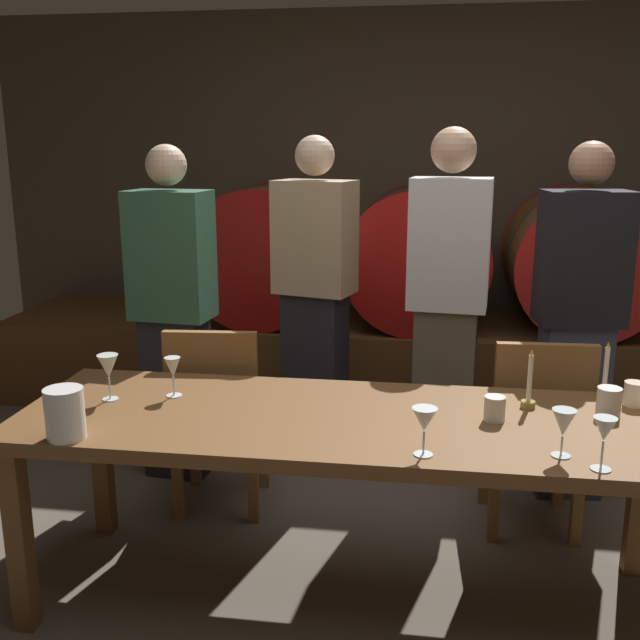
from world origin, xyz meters
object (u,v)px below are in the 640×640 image
Objects in this scene: guest_center_right at (447,302)px; guest_far_right at (578,322)px; wine_barrel_left at (267,253)px; wine_glass_far_left at (108,367)px; dining_table at (349,435)px; candle_right at (605,383)px; chair_left at (217,410)px; guest_center_left at (315,302)px; guest_far_left at (173,313)px; cup_center_right at (634,394)px; candle_left at (529,391)px; wine_glass_far_right at (604,431)px; wine_glass_left at (173,369)px; cup_far_left at (495,409)px; wine_barrel_center at (417,256)px; chair_right at (536,426)px; wine_glass_right at (563,424)px; wine_barrel_right at (579,260)px; pitcher at (65,414)px; cup_center_left at (609,402)px.

guest_far_right is (0.59, -0.17, -0.04)m from guest_center_right.
wine_glass_far_left is (-0.15, -2.11, -0.11)m from wine_barrel_left.
candle_right is (0.92, 0.31, 0.13)m from dining_table.
wine_barrel_left is 1.64m from chair_left.
guest_center_left is at bearing 62.31° from wine_glass_far_left.
guest_far_left is 1.99m from candle_right.
candle_left is at bearing -168.33° from cup_center_right.
guest_center_left reaches higher than wine_glass_far_right.
guest_center_right is 0.61m from guest_far_right.
cup_far_left is at bearing -4.04° from wine_glass_left.
wine_barrel_center reaches higher than candle_right.
wine_barrel_left is at bearing 133.01° from cup_center_right.
chair_right is at bearing -71.13° from wine_barrel_center.
chair_right is at bearing 85.86° from wine_glass_right.
wine_barrel_right is 4.96× the size of wine_glass_far_left.
wine_glass_right is (-0.28, -1.24, -0.02)m from guest_far_right.
guest_far_left is 10.90× the size of wine_glass_right.
wine_barrel_right is 1.87m from candle_right.
dining_table is 0.95m from chair_right.
pitcher is (-1.25, -1.49, -0.08)m from guest_center_right.
candle_left reaches higher than cup_far_left.
cup_far_left is (-0.24, -0.56, 0.28)m from chair_right.
pitcher is 1.11× the size of wine_glass_left.
cup_center_left is (0.54, -1.03, -0.12)m from guest_center_right.
wine_barrel_left is 2.48m from pitcher.
wine_barrel_right is 0.37× the size of dining_table.
wine_glass_left reaches higher than cup_far_left.
chair_right is (0.73, 0.59, -0.16)m from dining_table.
candle_right is at bearing 82.12° from cup_center_left.
guest_center_right is 1.03m from candle_right.
guest_far_right is (1.92, 0.06, 0.01)m from guest_far_left.
dining_table is at bearing -161.58° from candle_right.
cup_far_left is (1.25, -2.12, -0.19)m from wine_barrel_left.
guest_center_left reaches higher than wine_barrel_right.
guest_far_left is 7.34× the size of candle_right.
wine_barrel_left is 5.10× the size of pitcher.
guest_far_right is (0.75, -1.15, -0.11)m from wine_barrel_center.
wine_barrel_left reaches higher than cup_center_right.
wine_barrel_left is 0.52× the size of guest_far_left.
wine_barrel_right is at bearing -106.84° from guest_far_right.
wine_glass_right is 0.93× the size of wine_glass_far_right.
guest_center_right is (-0.37, 0.58, 0.40)m from chair_right.
guest_far_right is 10.99× the size of wine_glass_right.
candle_left is at bearing 160.28° from guest_far_left.
wine_glass_far_left reaches higher than chair_right.
wine_glass_far_left is (-1.63, -0.54, 0.36)m from chair_right.
candle_right reaches higher than wine_glass_far_right.
pitcher reaches higher than wine_glass_left.
candle_left is 2.51× the size of cup_center_right.
wine_glass_left is 0.94× the size of wine_glass_far_right.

